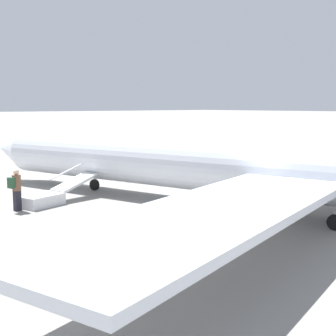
% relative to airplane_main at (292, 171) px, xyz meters
% --- Properties ---
extents(ground_plane, '(600.00, 600.00, 0.00)m').
position_rel_airplane_main_xyz_m(ground_plane, '(0.90, 0.24, -1.82)').
color(ground_plane, gray).
extents(airplane_main, '(34.03, 26.77, 6.11)m').
position_rel_airplane_main_xyz_m(airplane_main, '(0.00, 0.00, 0.00)').
color(airplane_main, silver).
rests_on(airplane_main, ground).
extents(boarding_stairs, '(2.04, 4.14, 1.58)m').
position_rel_airplane_main_xyz_m(boarding_stairs, '(8.35, 6.10, -1.46)').
color(boarding_stairs, silver).
rests_on(boarding_stairs, ground).
extents(passenger, '(0.41, 0.56, 1.74)m').
position_rel_airplane_main_xyz_m(passenger, '(8.03, 7.69, -0.81)').
color(passenger, '#23232D').
rests_on(passenger, ground).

